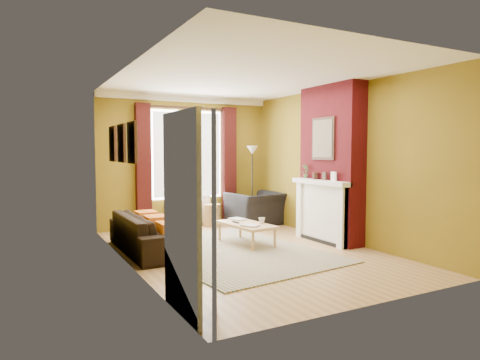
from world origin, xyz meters
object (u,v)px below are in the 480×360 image
at_px(sofa, 149,233).
at_px(wicker_stool, 212,215).
at_px(floor_lamp, 252,162).
at_px(armchair, 256,209).
at_px(coffee_table, 246,226).

bearing_deg(sofa, wicker_stool, -48.90).
bearing_deg(wicker_stool, floor_lamp, -13.55).
xyz_separation_m(armchair, floor_lamp, (-0.02, 0.12, 1.02)).
distance_m(wicker_stool, floor_lamp, 1.46).
xyz_separation_m(sofa, armchair, (2.77, 1.33, 0.05)).
bearing_deg(coffee_table, sofa, 162.62).
height_order(armchair, floor_lamp, floor_lamp).
xyz_separation_m(sofa, coffee_table, (1.63, -0.31, 0.03)).
distance_m(armchair, coffee_table, 2.00).
distance_m(sofa, floor_lamp, 3.29).
height_order(armchair, wicker_stool, armchair).
height_order(sofa, armchair, armchair).
relative_size(sofa, coffee_table, 1.75).
relative_size(sofa, floor_lamp, 1.20).
xyz_separation_m(armchair, coffee_table, (-1.14, -1.64, -0.02)).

